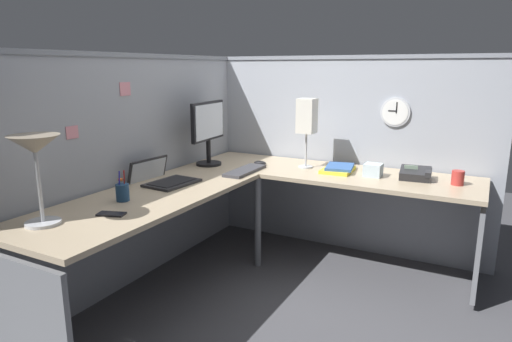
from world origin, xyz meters
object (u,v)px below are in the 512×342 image
at_px(computer_mouse, 260,163).
at_px(wall_clock, 395,112).
at_px(laptop, 161,179).
at_px(keyboard, 245,171).
at_px(monitor, 208,128).
at_px(office_phone, 416,174).
at_px(cell_phone, 111,214).
at_px(pen_cup, 122,192).
at_px(desk_lamp_paper, 307,118).
at_px(tissue_box, 373,170).
at_px(book_stack, 338,169).
at_px(coffee_mug, 458,178).
at_px(desk_lamp_dome, 35,152).

distance_m(computer_mouse, wall_clock, 1.10).
xyz_separation_m(laptop, keyboard, (0.52, -0.35, -0.01)).
xyz_separation_m(monitor, office_phone, (0.28, -1.53, -0.26)).
relative_size(cell_phone, wall_clock, 0.65).
height_order(pen_cup, desk_lamp_paper, desk_lamp_paper).
bearing_deg(tissue_box, pen_cup, 138.62).
height_order(office_phone, desk_lamp_paper, desk_lamp_paper).
xyz_separation_m(laptop, book_stack, (0.87, -0.96, -0.00)).
relative_size(book_stack, wall_clock, 1.39).
xyz_separation_m(monitor, coffee_mug, (0.25, -1.80, -0.25)).
height_order(office_phone, tissue_box, office_phone).
bearing_deg(cell_phone, wall_clock, -48.06).
distance_m(office_phone, wall_clock, 0.55).
bearing_deg(desk_lamp_paper, office_phone, -89.54).
relative_size(pen_cup, book_stack, 0.59).
relative_size(office_phone, book_stack, 0.73).
relative_size(cell_phone, book_stack, 0.47).
bearing_deg(keyboard, book_stack, -60.69).
relative_size(office_phone, wall_clock, 1.01).
bearing_deg(monitor, coffee_mug, -82.07).
bearing_deg(desk_lamp_dome, pen_cup, -6.71).
relative_size(pen_cup, desk_lamp_paper, 0.34).
relative_size(cell_phone, office_phone, 0.65).
height_order(desk_lamp_dome, wall_clock, wall_clock).
height_order(pen_cup, coffee_mug, pen_cup).
xyz_separation_m(computer_mouse, desk_lamp_dome, (-1.73, 0.31, 0.35)).
xyz_separation_m(cell_phone, book_stack, (1.54, -0.74, 0.02)).
bearing_deg(monitor, desk_lamp_paper, -69.22).
bearing_deg(tissue_box, desk_lamp_dome, 146.09).
bearing_deg(desk_lamp_dome, book_stack, -27.26).
bearing_deg(monitor, cell_phone, -169.28).
bearing_deg(computer_mouse, monitor, 117.15).
height_order(monitor, keyboard, monitor).
relative_size(computer_mouse, book_stack, 0.34).
bearing_deg(tissue_box, cell_phone, 146.39).
bearing_deg(computer_mouse, keyboard, -176.72).
relative_size(monitor, desk_lamp_dome, 1.12).
relative_size(computer_mouse, desk_lamp_dome, 0.23).
xyz_separation_m(computer_mouse, office_phone, (0.09, -1.17, 0.02)).
xyz_separation_m(desk_lamp_dome, cell_phone, (0.26, -0.19, -0.36)).
height_order(monitor, book_stack, monitor).
height_order(book_stack, wall_clock, wall_clock).
bearing_deg(coffee_mug, book_stack, 89.15).
relative_size(laptop, book_stack, 1.33).
relative_size(keyboard, computer_mouse, 4.13).
relative_size(pen_cup, office_phone, 0.81).
height_order(computer_mouse, pen_cup, pen_cup).
distance_m(keyboard, book_stack, 0.70).
relative_size(book_stack, desk_lamp_paper, 0.58).
xyz_separation_m(office_phone, desk_lamp_paper, (-0.01, 0.82, 0.35)).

